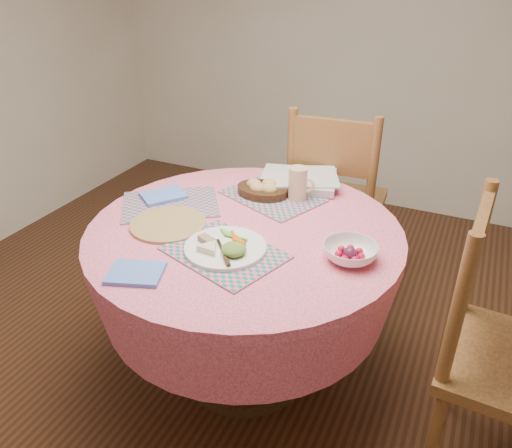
# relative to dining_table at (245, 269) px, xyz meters

# --- Properties ---
(ground) EXTENTS (4.00, 4.00, 0.00)m
(ground) POSITION_rel_dining_table_xyz_m (0.00, 0.00, -0.56)
(ground) COLOR #331C0F
(ground) RESTS_ON ground
(dining_table) EXTENTS (1.24, 1.24, 0.75)m
(dining_table) POSITION_rel_dining_table_xyz_m (0.00, 0.00, 0.00)
(dining_table) COLOR pink
(dining_table) RESTS_ON ground
(chair_right) EXTENTS (0.49, 0.51, 1.04)m
(chair_right) POSITION_rel_dining_table_xyz_m (0.97, -0.05, -0.01)
(chair_right) COLOR brown
(chair_right) RESTS_ON ground
(chair_back) EXTENTS (0.52, 0.50, 1.05)m
(chair_back) POSITION_rel_dining_table_xyz_m (0.13, 0.81, -0.01)
(chair_back) COLOR brown
(chair_back) RESTS_ON ground
(placemat_front) EXTENTS (0.47, 0.41, 0.01)m
(placemat_front) POSITION_rel_dining_table_xyz_m (0.02, -0.20, 0.20)
(placemat_front) COLOR #137070
(placemat_front) RESTS_ON dining_table
(placemat_left) EXTENTS (0.50, 0.47, 0.01)m
(placemat_left) POSITION_rel_dining_table_xyz_m (-0.38, 0.05, 0.20)
(placemat_left) COLOR #137070
(placemat_left) RESTS_ON dining_table
(placemat_back) EXTENTS (0.48, 0.43, 0.01)m
(placemat_back) POSITION_rel_dining_table_xyz_m (-0.01, 0.31, 0.20)
(placemat_back) COLOR #137070
(placemat_back) RESTS_ON dining_table
(wicker_trivet) EXTENTS (0.30, 0.30, 0.01)m
(wicker_trivet) POSITION_rel_dining_table_xyz_m (-0.28, -0.11, 0.20)
(wicker_trivet) COLOR olive
(wicker_trivet) RESTS_ON dining_table
(napkin_near) EXTENTS (0.22, 0.19, 0.01)m
(napkin_near) POSITION_rel_dining_table_xyz_m (-0.19, -0.44, 0.20)
(napkin_near) COLOR #557BDB
(napkin_near) RESTS_ON dining_table
(napkin_far) EXTENTS (0.22, 0.23, 0.01)m
(napkin_far) POSITION_rel_dining_table_xyz_m (-0.44, 0.09, 0.21)
(napkin_far) COLOR #557BDB
(napkin_far) RESTS_ON placemat_left
(dinner_plate) EXTENTS (0.30, 0.30, 0.05)m
(dinner_plate) POSITION_rel_dining_table_xyz_m (0.02, -0.18, 0.22)
(dinner_plate) COLOR white
(dinner_plate) RESTS_ON placemat_front
(bread_bowl) EXTENTS (0.23, 0.23, 0.08)m
(bread_bowl) POSITION_rel_dining_table_xyz_m (-0.06, 0.30, 0.23)
(bread_bowl) COLOR black
(bread_bowl) RESTS_ON placemat_back
(latte_mug) EXTENTS (0.12, 0.08, 0.14)m
(latte_mug) POSITION_rel_dining_table_xyz_m (0.10, 0.33, 0.27)
(latte_mug) COLOR #CFB38E
(latte_mug) RESTS_ON placemat_back
(fruit_bowl) EXTENTS (0.20, 0.20, 0.06)m
(fruit_bowl) POSITION_rel_dining_table_xyz_m (0.43, -0.05, 0.22)
(fruit_bowl) COLOR white
(fruit_bowl) RESTS_ON dining_table
(newspaper_stack) EXTENTS (0.42, 0.36, 0.04)m
(newspaper_stack) POSITION_rel_dining_table_xyz_m (0.05, 0.47, 0.22)
(newspaper_stack) COLOR silver
(newspaper_stack) RESTS_ON dining_table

